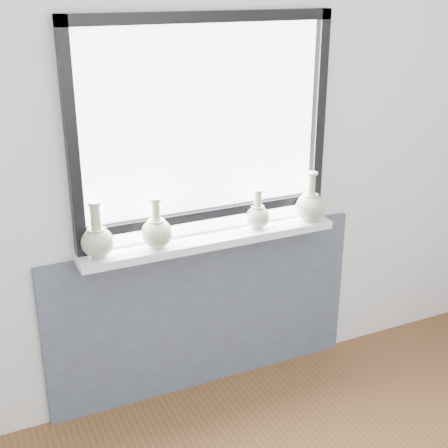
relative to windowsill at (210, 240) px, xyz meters
name	(u,v)px	position (x,y,z in m)	size (l,w,h in m)	color
back_wall	(201,152)	(0.00, 0.10, 0.42)	(3.60, 0.02, 2.60)	silver
apron_panel	(206,313)	(0.00, 0.07, -0.45)	(1.70, 0.03, 0.86)	#4C586B
windowsill	(210,240)	(0.00, 0.00, 0.00)	(1.32, 0.18, 0.04)	silver
window	(204,125)	(0.00, 0.06, 0.56)	(1.30, 0.06, 1.05)	black
vase_a	(97,240)	(-0.56, -0.01, 0.10)	(0.15, 0.15, 0.26)	#ADB893
vase_b	(157,231)	(-0.28, -0.02, 0.10)	(0.15, 0.15, 0.24)	#ADB893
vase_c	(257,215)	(0.26, 0.00, 0.09)	(0.13, 0.13, 0.20)	#ADB893
vase_d	(310,205)	(0.56, -0.02, 0.10)	(0.16, 0.16, 0.26)	#ADB893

